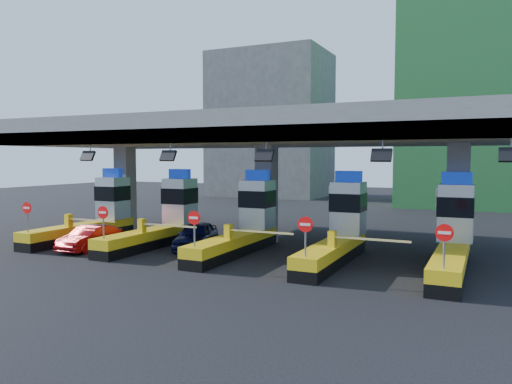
% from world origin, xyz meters
% --- Properties ---
extents(ground, '(120.00, 120.00, 0.00)m').
position_xyz_m(ground, '(0.00, 0.00, 0.00)').
color(ground, black).
rests_on(ground, ground).
extents(toll_canopy, '(28.00, 12.09, 7.00)m').
position_xyz_m(toll_canopy, '(0.00, 2.87, 6.13)').
color(toll_canopy, slate).
rests_on(toll_canopy, ground).
extents(toll_lane_far_left, '(4.43, 8.00, 4.16)m').
position_xyz_m(toll_lane_far_left, '(-10.00, 0.28, 1.40)').
color(toll_lane_far_left, black).
rests_on(toll_lane_far_left, ground).
extents(toll_lane_left, '(4.43, 8.00, 4.16)m').
position_xyz_m(toll_lane_left, '(-5.00, 0.28, 1.40)').
color(toll_lane_left, black).
rests_on(toll_lane_left, ground).
extents(toll_lane_center, '(4.43, 8.00, 4.16)m').
position_xyz_m(toll_lane_center, '(0.00, 0.28, 1.40)').
color(toll_lane_center, black).
rests_on(toll_lane_center, ground).
extents(toll_lane_right, '(4.43, 8.00, 4.16)m').
position_xyz_m(toll_lane_right, '(5.00, 0.28, 1.40)').
color(toll_lane_right, black).
rests_on(toll_lane_right, ground).
extents(toll_lane_far_right, '(4.43, 8.00, 4.16)m').
position_xyz_m(toll_lane_far_right, '(10.00, 0.28, 1.40)').
color(toll_lane_far_right, black).
rests_on(toll_lane_far_right, ground).
extents(bg_building_scaffold, '(18.00, 12.00, 28.00)m').
position_xyz_m(bg_building_scaffold, '(12.00, 32.00, 14.00)').
color(bg_building_scaffold, '#1E5926').
rests_on(bg_building_scaffold, ground).
extents(bg_building_concrete, '(14.00, 10.00, 18.00)m').
position_xyz_m(bg_building_concrete, '(-14.00, 36.00, 9.00)').
color(bg_building_concrete, '#4C4C49').
rests_on(bg_building_concrete, ground).
extents(van, '(2.79, 4.49, 1.43)m').
position_xyz_m(van, '(-2.56, -0.36, 0.71)').
color(van, black).
rests_on(van, ground).
extents(red_car, '(1.62, 3.92, 1.26)m').
position_xyz_m(red_car, '(-7.48, -2.90, 0.63)').
color(red_car, maroon).
rests_on(red_car, ground).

